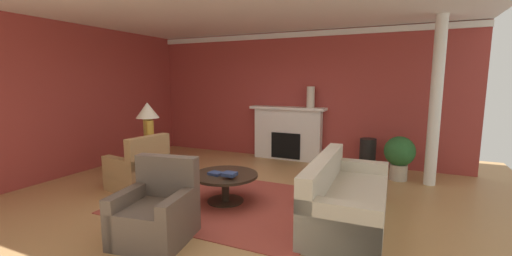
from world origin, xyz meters
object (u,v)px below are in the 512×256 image
object	(u,v)px
armchair_facing_fireplace	(156,214)
vase_mantel_right	(311,97)
fireplace	(287,135)
vase_on_side_table	(150,132)
sofa	(345,200)
side_table	(150,156)
table_lamp	(148,114)
vase_tall_corner	(367,155)
potted_plant	(399,154)
coffee_table	(225,181)
armchair_near_window	(139,171)

from	to	relation	value
armchair_facing_fireplace	vase_mantel_right	world-z (taller)	vase_mantel_right
fireplace	vase_on_side_table	bearing A→B (deg)	-126.49
sofa	side_table	world-z (taller)	sofa
armchair_facing_fireplace	side_table	distance (m)	2.74
table_lamp	vase_on_side_table	bearing A→B (deg)	-38.66
vase_tall_corner	potted_plant	bearing A→B (deg)	-31.47
coffee_table	vase_on_side_table	distance (m)	2.04
fireplace	armchair_near_window	xyz separation A→B (m)	(-1.66, -3.07, -0.29)
vase_tall_corner	side_table	bearing A→B (deg)	-151.39
armchair_near_window	potted_plant	xyz separation A→B (m)	(4.10, 2.41, 0.19)
armchair_near_window	table_lamp	xyz separation A→B (m)	(-0.36, 0.67, 0.92)
armchair_facing_fireplace	coffee_table	bearing A→B (deg)	83.63
coffee_table	potted_plant	xyz separation A→B (m)	(2.41, 2.35, 0.16)
vase_on_side_table	vase_mantel_right	bearing A→B (deg)	45.68
sofa	potted_plant	xyz separation A→B (m)	(0.61, 2.30, 0.19)
side_table	table_lamp	bearing A→B (deg)	-7.13
armchair_facing_fireplace	potted_plant	bearing A→B (deg)	55.38
sofa	armchair_near_window	xyz separation A→B (m)	(-3.49, -0.11, 0.01)
coffee_table	vase_mantel_right	world-z (taller)	vase_mantel_right
sofa	armchair_near_window	world-z (taller)	armchair_near_window
sofa	armchair_facing_fireplace	bearing A→B (deg)	-144.10
armchair_near_window	coffee_table	xyz separation A→B (m)	(1.69, 0.06, 0.03)
vase_on_side_table	potted_plant	bearing A→B (deg)	23.33
armchair_facing_fireplace	table_lamp	bearing A→B (deg)	133.88
sofa	vase_tall_corner	xyz separation A→B (m)	(0.01, 2.67, 0.04)
vase_on_side_table	vase_tall_corner	bearing A→B (deg)	30.96
coffee_table	potted_plant	bearing A→B (deg)	44.24
side_table	potted_plant	bearing A→B (deg)	21.30
table_lamp	vase_on_side_table	world-z (taller)	table_lamp
fireplace	armchair_facing_fireplace	world-z (taller)	fireplace
sofa	table_lamp	bearing A→B (deg)	171.71
vase_on_side_table	coffee_table	bearing A→B (deg)	-14.41
coffee_table	vase_mantel_right	distance (m)	3.22
vase_mantel_right	potted_plant	bearing A→B (deg)	-18.06
fireplace	vase_tall_corner	bearing A→B (deg)	-9.24
vase_mantel_right	sofa	bearing A→B (deg)	-66.28
armchair_facing_fireplace	vase_mantel_right	size ratio (longest dim) A/B	2.00
sofa	side_table	bearing A→B (deg)	171.71
fireplace	armchair_near_window	world-z (taller)	fireplace
coffee_table	potted_plant	distance (m)	3.37
fireplace	vase_on_side_table	distance (m)	3.16
side_table	armchair_near_window	bearing A→B (deg)	-61.48
table_lamp	vase_on_side_table	xyz separation A→B (m)	(0.15, -0.12, -0.32)
sofa	vase_mantel_right	world-z (taller)	vase_mantel_right
coffee_table	vase_tall_corner	world-z (taller)	vase_tall_corner
fireplace	table_lamp	bearing A→B (deg)	-129.99
fireplace	vase_tall_corner	world-z (taller)	fireplace
vase_mantel_right	vase_on_side_table	xyz separation A→B (m)	(-2.42, -2.48, -0.58)
table_lamp	vase_mantel_right	xyz separation A→B (m)	(2.57, 2.36, 0.27)
armchair_facing_fireplace	vase_tall_corner	xyz separation A→B (m)	(1.96, 4.08, 0.04)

